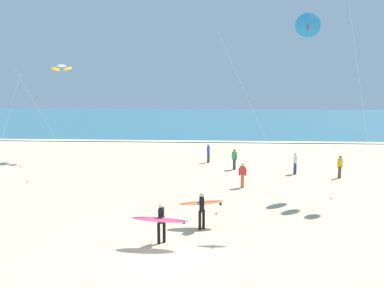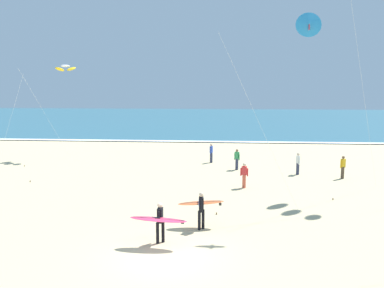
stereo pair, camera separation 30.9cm
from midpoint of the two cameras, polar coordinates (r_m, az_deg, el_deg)
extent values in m
plane|color=#CCB789|center=(15.81, -4.13, -15.59)|extent=(160.00, 160.00, 0.00)
cube|color=#2D6075|center=(74.58, 1.97, 3.57)|extent=(160.00, 60.00, 0.08)
cube|color=white|center=(45.07, 0.96, 0.38)|extent=(160.00, 1.14, 0.01)
cylinder|color=black|center=(18.17, 0.62, -10.81)|extent=(0.13, 0.13, 0.88)
cylinder|color=black|center=(18.33, 1.17, -10.64)|extent=(0.13, 0.13, 0.88)
cube|color=black|center=(18.02, 0.90, -8.50)|extent=(0.23, 0.36, 0.60)
cube|color=blue|center=(18.00, 0.56, -8.39)|extent=(0.03, 0.20, 0.32)
sphere|color=beige|center=(17.90, 0.90, -7.22)|extent=(0.21, 0.21, 0.21)
cylinder|color=black|center=(17.81, 0.95, -8.84)|extent=(0.09, 0.09, 0.56)
cylinder|color=black|center=(18.21, 0.86, -7.96)|extent=(0.09, 0.09, 0.26)
cylinder|color=black|center=(18.33, 0.65, -8.27)|extent=(0.26, 0.11, 0.14)
ellipsoid|color=orange|center=(18.38, 0.83, -8.35)|extent=(2.15, 0.78, 0.19)
cube|color=#333333|center=(18.37, 0.83, -8.24)|extent=(1.84, 0.22, 0.11)
cube|color=#262628|center=(18.47, 3.59, -8.51)|extent=(0.12, 0.02, 0.14)
cylinder|color=black|center=(16.76, -5.29, -12.55)|extent=(0.13, 0.13, 0.88)
cylinder|color=black|center=(16.87, -4.52, -12.39)|extent=(0.13, 0.13, 0.88)
cube|color=black|center=(16.57, -4.94, -10.08)|extent=(0.21, 0.35, 0.60)
cube|color=red|center=(16.57, -5.30, -9.93)|extent=(0.02, 0.20, 0.32)
sphere|color=beige|center=(16.44, -4.96, -8.69)|extent=(0.21, 0.21, 0.21)
cylinder|color=black|center=(16.32, -5.09, -9.97)|extent=(0.09, 0.09, 0.26)
cylinder|color=black|center=(16.29, -5.36, -10.49)|extent=(0.26, 0.09, 0.14)
cylinder|color=black|center=(16.79, -4.79, -9.96)|extent=(0.09, 0.09, 0.56)
ellipsoid|color=#D83359|center=(16.25, -5.17, -10.68)|extent=(2.33, 0.63, 0.16)
cube|color=#333333|center=(16.24, -5.17, -10.55)|extent=(2.03, 0.10, 0.09)
cube|color=#262628|center=(16.13, -1.72, -11.06)|extent=(0.12, 0.02, 0.14)
ellipsoid|color=yellow|center=(36.42, -17.52, 10.17)|extent=(0.96, 1.09, 0.46)
ellipsoid|color=white|center=(36.94, -18.32, 10.52)|extent=(0.95, 1.07, 0.20)
ellipsoid|color=yellow|center=(37.44, -19.06, 10.04)|extent=(0.96, 1.09, 0.46)
cylinder|color=silver|center=(35.39, -20.80, 3.78)|extent=(2.00, 4.34, 7.56)
cylinder|color=brown|center=(34.39, -23.45, -2.94)|extent=(0.06, 0.06, 0.10)
cylinder|color=silver|center=(25.31, 22.45, 7.80)|extent=(3.51, 3.15, 12.65)
cylinder|color=brown|center=(24.16, 18.85, -7.33)|extent=(0.06, 0.06, 0.10)
cone|color=#2D99DB|center=(19.72, 15.75, 16.05)|extent=(1.18, 0.44, 1.16)
cube|color=red|center=(19.70, 15.73, 15.65)|extent=(0.04, 0.42, 0.24)
cylinder|color=silver|center=(19.42, 9.20, 2.61)|extent=(4.11, 0.22, 8.79)
cylinder|color=brown|center=(20.36, 3.03, -9.83)|extent=(0.06, 0.06, 0.10)
cylinder|color=silver|center=(26.93, -25.48, 1.64)|extent=(0.83, 3.39, 7.04)
cylinder|color=brown|center=(28.80, -22.69, -5.01)|extent=(0.06, 0.06, 0.10)
cylinder|color=#2D334C|center=(33.26, 2.08, -1.95)|extent=(0.22, 0.22, 0.84)
cube|color=#3351B7|center=(33.14, 2.09, -0.78)|extent=(0.27, 0.36, 0.54)
sphere|color=tan|center=(33.08, 2.09, -0.13)|extent=(0.20, 0.20, 0.20)
cylinder|color=#3351B7|center=(32.96, 1.96, -1.00)|extent=(0.08, 0.08, 0.50)
cylinder|color=#3351B7|center=(33.35, 2.20, -0.89)|extent=(0.08, 0.08, 0.50)
cylinder|color=#4C3D2D|center=(29.58, 19.98, -3.78)|extent=(0.22, 0.22, 0.84)
cube|color=gold|center=(29.44, 20.05, -2.47)|extent=(0.37, 0.33, 0.54)
sphere|color=brown|center=(29.38, 20.09, -1.74)|extent=(0.20, 0.20, 0.20)
cylinder|color=gold|center=(29.62, 20.30, -2.61)|extent=(0.08, 0.08, 0.50)
cylinder|color=gold|center=(29.30, 19.78, -2.70)|extent=(0.08, 0.08, 0.50)
cylinder|color=#D8593F|center=(25.45, 6.84, -5.26)|extent=(0.22, 0.22, 0.84)
cube|color=red|center=(25.29, 6.86, -3.75)|extent=(0.35, 0.25, 0.54)
sphere|color=beige|center=(25.22, 6.88, -2.90)|extent=(0.20, 0.20, 0.20)
cylinder|color=red|center=(25.35, 6.39, -3.94)|extent=(0.08, 0.08, 0.50)
cylinder|color=red|center=(25.28, 7.33, -3.99)|extent=(0.08, 0.08, 0.50)
cylinder|color=#2D334C|center=(30.67, 5.75, -2.88)|extent=(0.22, 0.22, 0.84)
cube|color=#339351|center=(30.55, 5.77, -1.61)|extent=(0.36, 0.34, 0.54)
sphere|color=brown|center=(30.48, 5.78, -0.91)|extent=(0.20, 0.20, 0.20)
cylinder|color=#339351|center=(30.69, 5.46, -1.75)|extent=(0.08, 0.08, 0.50)
cylinder|color=#339351|center=(30.44, 6.08, -1.84)|extent=(0.08, 0.08, 0.50)
cylinder|color=#2D334C|center=(29.88, 14.16, -3.40)|extent=(0.22, 0.22, 0.84)
cube|color=white|center=(29.75, 14.21, -2.10)|extent=(0.25, 0.35, 0.54)
sphere|color=beige|center=(29.69, 14.24, -1.38)|extent=(0.20, 0.20, 0.20)
cylinder|color=white|center=(29.58, 14.37, -2.36)|extent=(0.08, 0.08, 0.50)
cylinder|color=white|center=(29.96, 14.04, -2.22)|extent=(0.08, 0.08, 0.50)
camera|label=1|loc=(0.15, -90.47, -0.07)|focal=37.47mm
camera|label=2|loc=(0.15, 89.53, 0.07)|focal=37.47mm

